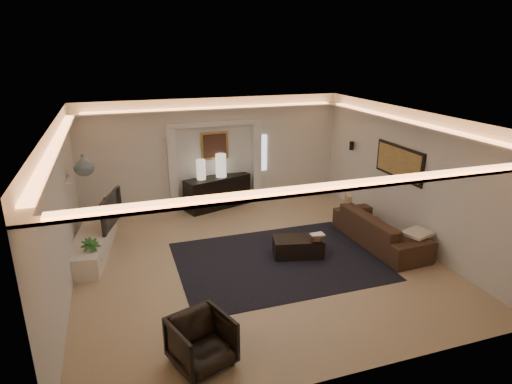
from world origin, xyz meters
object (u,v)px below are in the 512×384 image
object	(u,v)px
console	(218,193)
armchair	(202,342)
coffee_table	(298,247)
sofa	(380,229)

from	to	relation	value
console	armchair	xyz separation A→B (m)	(-1.66, -5.92, -0.05)
coffee_table	sofa	bearing A→B (deg)	11.35
coffee_table	console	bearing A→B (deg)	118.14
console	coffee_table	xyz separation A→B (m)	(0.89, -3.36, -0.20)
coffee_table	armchair	distance (m)	3.62
sofa	armchair	distance (m)	5.13
console	armchair	bearing A→B (deg)	-124.08
console	sofa	bearing A→B (deg)	-68.94
sofa	coffee_table	distance (m)	1.93
console	armchair	size ratio (longest dim) A/B	2.30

